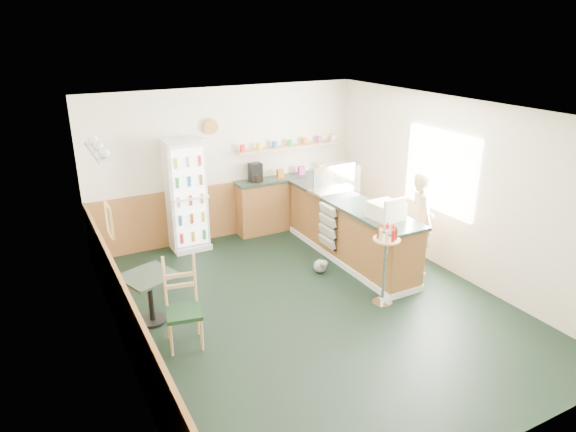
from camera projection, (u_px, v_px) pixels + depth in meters
ground at (311, 306)px, 7.15m from camera, size 6.00×6.00×0.00m
room_envelope at (272, 190)px, 7.12m from camera, size 5.04×6.02×2.72m
service_counter at (349, 232)px, 8.47m from camera, size 0.68×3.01×1.01m
back_counter at (291, 199)px, 9.80m from camera, size 2.24×0.42×1.69m
drinks_fridge at (186, 195)px, 8.70m from camera, size 0.63×0.54×1.92m
display_case at (334, 179)px, 8.62m from camera, size 0.81×0.42×0.46m
cash_register at (386, 210)px, 7.49m from camera, size 0.45×0.47×0.24m
shopkeeper at (421, 223)px, 7.91m from camera, size 0.57×0.65×1.62m
condiment_stand at (386, 253)px, 6.95m from camera, size 0.37×0.37×1.15m
newspaper_rack at (327, 226)px, 8.36m from camera, size 0.09×0.46×0.72m
cafe_table at (150, 289)px, 6.60m from camera, size 0.79×0.79×0.68m
cafe_chair at (181, 299)px, 6.16m from camera, size 0.49×0.49×1.12m
dog_doorstop at (321, 266)px, 8.07m from camera, size 0.21×0.27×0.25m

